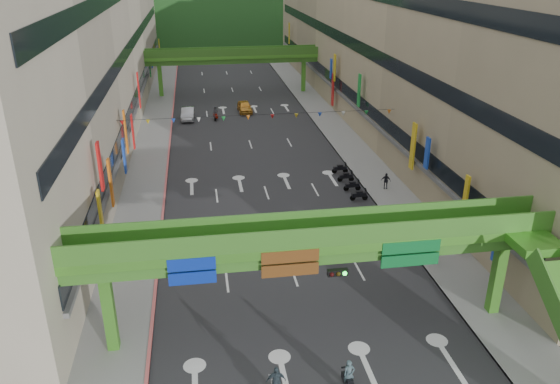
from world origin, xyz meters
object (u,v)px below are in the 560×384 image
Objects in this scene: pedestrian_red at (460,245)px; scooter_rider_near at (349,378)px; car_yellow at (245,107)px; car_silver at (188,114)px; overpass_near at (334,255)px; scooter_rider_mid at (333,240)px.

scooter_rider_near is at bearing -145.92° from pedestrian_red.
scooter_rider_near is 0.42× the size of car_yellow.
car_yellow is at bearing 20.31° from car_silver.
car_yellow is at bearing 93.85° from pedestrian_red.
car_silver is 2.97× the size of pedestrian_red.
pedestrian_red reaches higher than car_yellow.
overpass_near reaches higher than scooter_rider_mid.
overpass_near is 47.15m from car_silver.
overpass_near is 17.86× the size of pedestrian_red.
car_silver is at bearing -164.45° from car_yellow.
scooter_rider_mid reaches higher than pedestrian_red.
pedestrian_red is (8.99, -1.43, -0.37)m from scooter_rider_mid.
car_silver is at bearing 105.26° from scooter_rider_mid.
scooter_rider_mid is at bearing 79.46° from scooter_rider_near.
scooter_rider_near is 53.05m from car_yellow.
car_yellow is at bearing 93.63° from scooter_rider_mid.
overpass_near reaches higher than car_yellow.
pedestrian_red is at bearing 33.27° from overpass_near.
pedestrian_red is at bearing 45.81° from scooter_rider_near.
scooter_rider_near is at bearing -78.35° from car_silver.
scooter_rider_near is 1.18× the size of pedestrian_red.
overpass_near is at bearing 87.70° from scooter_rider_near.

